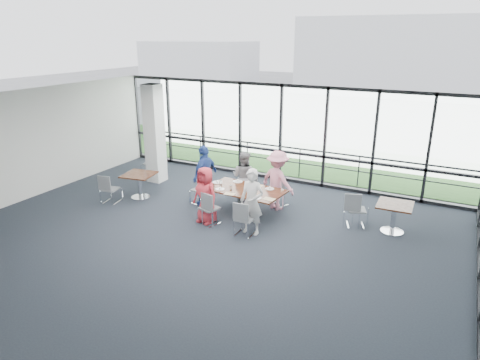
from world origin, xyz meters
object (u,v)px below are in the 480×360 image
at_px(diner_far_left, 244,177).
at_px(chair_spare_r, 357,210).
at_px(diner_near_left, 206,195).
at_px(chair_main_nl, 209,208).
at_px(chair_main_fr, 279,191).
at_px(diner_near_right, 252,202).
at_px(chair_spare_la, 111,189).
at_px(side_table_right, 395,209).
at_px(chair_main_end, 200,190).
at_px(diner_far_right, 277,180).
at_px(side_table_left, 139,178).
at_px(structural_column, 154,134).
at_px(main_table, 245,193).
at_px(chair_main_nr, 245,219).
at_px(chair_main_fl, 248,187).
at_px(diner_end, 205,175).
at_px(chair_spare_lb, 151,163).

relative_size(diner_far_left, chair_spare_r, 1.70).
bearing_deg(diner_near_left, chair_main_nl, -12.58).
height_order(chair_main_fr, chair_spare_r, chair_spare_r).
relative_size(diner_near_right, chair_main_nl, 1.88).
distance_m(diner_near_right, diner_far_left, 2.08).
bearing_deg(chair_spare_la, chair_spare_r, 2.27).
height_order(side_table_right, diner_near_left, diner_near_left).
relative_size(diner_near_left, chair_spare_la, 1.79).
bearing_deg(chair_main_end, chair_main_fr, 127.57).
bearing_deg(chair_spare_la, diner_far_right, 10.39).
distance_m(diner_far_right, chair_spare_la, 4.84).
bearing_deg(side_table_left, chair_spare_r, 9.09).
distance_m(structural_column, chair_spare_la, 2.51).
height_order(structural_column, chair_spare_r, structural_column).
bearing_deg(side_table_left, chair_main_end, 13.05).
relative_size(diner_far_left, chair_main_nl, 1.74).
relative_size(main_table, chair_spare_r, 2.40).
bearing_deg(diner_far_left, chair_main_nl, 91.14).
bearing_deg(main_table, chair_main_fr, 67.52).
height_order(main_table, diner_near_right, diner_near_right).
height_order(side_table_right, chair_main_nl, chair_main_nl).
xyz_separation_m(chair_main_nl, chair_main_fr, (1.09, 2.01, -0.01)).
relative_size(diner_near_left, chair_main_nl, 1.70).
bearing_deg(chair_spare_la, side_table_left, 43.88).
relative_size(chair_main_nr, chair_main_end, 1.02).
bearing_deg(diner_near_left, main_table, 62.38).
xyz_separation_m(structural_column, diner_near_right, (4.58, -2.11, -0.77)).
height_order(side_table_right, chair_main_fl, chair_main_fl).
bearing_deg(chair_main_nl, side_table_left, -177.50).
xyz_separation_m(side_table_right, chair_main_fr, (-3.18, 0.31, -0.20)).
height_order(main_table, diner_far_left, diner_far_left).
bearing_deg(chair_main_end, chair_main_nr, 72.47).
distance_m(main_table, chair_spare_r, 2.92).
height_order(diner_near_right, diner_end, diner_end).
relative_size(chair_main_nr, chair_main_fr, 1.02).
xyz_separation_m(chair_main_nl, chair_spare_r, (3.38, 1.64, 0.01)).
relative_size(chair_main_nl, chair_spare_la, 1.05).
distance_m(side_table_left, diner_far_left, 3.14).
relative_size(chair_main_fl, chair_spare_lb, 0.96).
xyz_separation_m(diner_far_right, chair_main_end, (-2.10, -0.69, -0.41)).
bearing_deg(structural_column, chair_main_fr, -1.77).
relative_size(side_table_left, chair_spare_la, 1.20).
distance_m(chair_main_nr, chair_spare_la, 4.42).
height_order(structural_column, chair_main_nr, structural_column).
bearing_deg(chair_main_nr, diner_end, 143.67).
bearing_deg(structural_column, chair_spare_la, -88.36).
relative_size(diner_near_left, chair_main_fr, 1.76).
height_order(diner_near_left, chair_main_nr, diner_near_left).
height_order(side_table_left, chair_main_fl, chair_main_fl).
bearing_deg(chair_spare_la, chair_spare_lb, 91.24).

